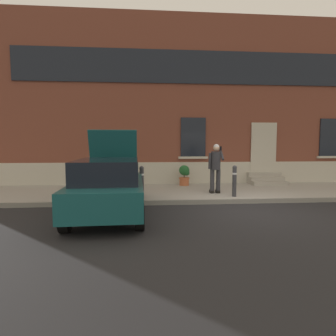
# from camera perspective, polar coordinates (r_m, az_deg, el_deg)

# --- Properties ---
(ground_plane) EXTENTS (80.00, 80.00, 0.00)m
(ground_plane) POSITION_cam_1_polar(r_m,az_deg,el_deg) (8.47, 16.08, -8.26)
(ground_plane) COLOR #232326
(sidewalk) EXTENTS (24.00, 3.60, 0.15)m
(sidewalk) POSITION_cam_1_polar(r_m,az_deg,el_deg) (11.06, 10.93, -4.69)
(sidewalk) COLOR #99968E
(sidewalk) RESTS_ON ground
(curb_edge) EXTENTS (24.00, 0.12, 0.15)m
(curb_edge) POSITION_cam_1_polar(r_m,az_deg,el_deg) (9.31, 14.03, -6.55)
(curb_edge) COLOR gray
(curb_edge) RESTS_ON ground
(building_facade) EXTENTS (24.00, 1.52, 7.50)m
(building_facade) POSITION_cam_1_polar(r_m,az_deg,el_deg) (13.45, 8.28, 12.65)
(building_facade) COLOR brown
(building_facade) RESTS_ON ground
(entrance_stoop) EXTENTS (1.51, 0.96, 0.48)m
(entrance_stoop) POSITION_cam_1_polar(r_m,az_deg,el_deg) (13.15, 19.21, -2.20)
(entrance_stoop) COLOR #9E998E
(entrance_stoop) RESTS_ON sidewalk
(hatchback_car_teal) EXTENTS (1.88, 4.11, 2.34)m
(hatchback_car_teal) POSITION_cam_1_polar(r_m,az_deg,el_deg) (7.60, -11.91, -3.53)
(hatchback_car_teal) COLOR #165156
(hatchback_car_teal) RESTS_ON ground
(bollard_near_person) EXTENTS (0.15, 0.15, 1.04)m
(bollard_near_person) POSITION_cam_1_polar(r_m,az_deg,el_deg) (9.60, 13.30, -2.34)
(bollard_near_person) COLOR #333338
(bollard_near_person) RESTS_ON sidewalk
(bollard_far_left) EXTENTS (0.15, 0.15, 1.04)m
(bollard_far_left) POSITION_cam_1_polar(r_m,az_deg,el_deg) (9.13, -5.35, -2.59)
(bollard_far_left) COLOR #333338
(bollard_far_left) RESTS_ON sidewalk
(person_on_phone) EXTENTS (0.51, 0.48, 1.75)m
(person_on_phone) POSITION_cam_1_polar(r_m,az_deg,el_deg) (10.05, 9.63, 0.56)
(person_on_phone) COLOR #2D2D33
(person_on_phone) RESTS_ON sidewalk
(planter_cream) EXTENTS (0.44, 0.44, 0.86)m
(planter_cream) POSITION_cam_1_polar(r_m,az_deg,el_deg) (11.64, -9.39, -1.56)
(planter_cream) COLOR beige
(planter_cream) RESTS_ON sidewalk
(planter_terracotta) EXTENTS (0.44, 0.44, 0.86)m
(planter_terracotta) POSITION_cam_1_polar(r_m,az_deg,el_deg) (11.89, 3.35, -1.36)
(planter_terracotta) COLOR #B25B38
(planter_terracotta) RESTS_ON sidewalk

